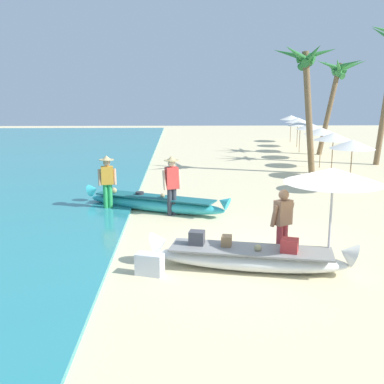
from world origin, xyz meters
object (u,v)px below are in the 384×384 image
Objects in this scene: person_vendor_assistant at (107,179)px; patio_umbrella_large at (333,176)px; person_tourist_customer at (283,222)px; cooler_box at (150,264)px; boat_cyan_midground at (154,203)px; palm_tree_tall_inland at (305,71)px; palm_tree_leaning_seaward at (338,76)px; person_vendor_hatted at (172,181)px; boat_white_foreground at (250,257)px.

patio_umbrella_large is (5.26, -4.89, 0.95)m from person_vendor_assistant.
cooler_box is (-2.79, -0.64, -0.68)m from person_tourist_customer.
person_tourist_customer reaches higher than boat_cyan_midground.
boat_cyan_midground is 6.40m from patio_umbrella_large.
palm_tree_tall_inland reaches higher than patio_umbrella_large.
person_vendor_assistant is 17.21m from palm_tree_leaning_seaward.
boat_cyan_midground is 2.58× the size of person_vendor_hatted.
person_vendor_hatted is at bearing 127.33° from patio_umbrella_large.
palm_tree_leaning_seaward reaches higher than person_tourist_customer.
palm_tree_tall_inland is 10.32× the size of cooler_box.
person_vendor_assistant is at bearing -139.55° from palm_tree_tall_inland.
palm_tree_tall_inland is (6.19, 6.54, 4.20)m from boat_cyan_midground.
person_vendor_hatted reaches higher than person_vendor_assistant.
cooler_box is (-9.52, -17.83, -4.20)m from palm_tree_leaning_seaward.
palm_tree_tall_inland is 13.76m from cooler_box.
cooler_box is (0.16, -5.09, -0.03)m from boat_cyan_midground.
boat_white_foreground is 4.71m from person_vendor_hatted.
palm_tree_leaning_seaward is (5.84, 17.57, 2.47)m from patio_umbrella_large.
palm_tree_leaning_seaward is (9.68, 12.74, 4.16)m from boat_cyan_midground.
cooler_box is at bearing -167.12° from person_tourist_customer.
person_tourist_customer is at bearing -58.58° from person_vendor_hatted.
palm_tree_tall_inland is at bearing 78.31° from patio_umbrella_large.
palm_tree_tall_inland is (7.61, 6.49, 3.46)m from person_vendor_assistant.
palm_tree_leaning_seaward is (7.47, 17.59, 4.15)m from boat_white_foreground.
palm_tree_tall_inland reaches higher than boat_cyan_midground.
person_vendor_hatted is 4.62m from person_tourist_customer.
patio_umbrella_large is 18.69m from palm_tree_leaning_seaward.
palm_tree_leaning_seaward is at bearing 60.61° from palm_tree_tall_inland.
boat_cyan_midground is 9.94m from palm_tree_tall_inland.
person_vendor_hatted is 0.32× the size of palm_tree_tall_inland.
boat_cyan_midground is 0.83× the size of palm_tree_leaning_seaward.
person_vendor_assistant is at bearing 134.14° from person_tourist_customer.
person_vendor_hatted is (0.54, -0.51, 0.77)m from boat_cyan_midground.
palm_tree_tall_inland is at bearing 73.56° from person_tourist_customer.
person_tourist_customer is 12.00m from palm_tree_tall_inland.
palm_tree_tall_inland is (3.98, 11.39, 4.18)m from boat_white_foreground.
boat_cyan_midground is 1.60m from person_vendor_assistant.
boat_white_foreground is 5.33m from boat_cyan_midground.
boat_cyan_midground is 0.82× the size of palm_tree_tall_inland.
patio_umbrella_large is 3.91× the size of cooler_box.
palm_tree_leaning_seaward reaches higher than boat_cyan_midground.
boat_cyan_midground is 2.86× the size of person_tourist_customer.
palm_tree_tall_inland reaches higher than person_vendor_assistant.
patio_umbrella_large reaches higher than boat_cyan_midground.
person_vendor_hatted is 5.51m from patio_umbrella_large.
person_vendor_assistant is 7.24m from patio_umbrella_large.
person_tourist_customer reaches higher than boat_white_foreground.
boat_white_foreground is 0.93× the size of boat_cyan_midground.
patio_umbrella_large is 0.39× the size of palm_tree_leaning_seaward.
patio_umbrella_large is at bearing -23.35° from person_tourist_customer.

